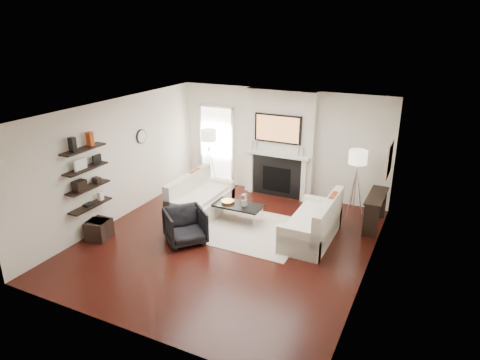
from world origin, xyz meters
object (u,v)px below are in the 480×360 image
at_px(lamp_right_shade, 358,157).
at_px(lamp_left_shade, 209,135).
at_px(loveseat_left_base, 201,206).
at_px(ottoman_near, 100,228).
at_px(coffee_table, 238,205).
at_px(loveseat_right_base, 311,230).
at_px(armchair, 185,225).

bearing_deg(lamp_right_shade, lamp_left_shade, 176.48).
distance_m(loveseat_left_base, lamp_right_shade, 3.70).
bearing_deg(lamp_left_shade, loveseat_left_base, -66.82).
height_order(loveseat_left_base, ottoman_near, loveseat_left_base).
distance_m(coffee_table, ottoman_near, 2.96).
relative_size(lamp_left_shade, lamp_right_shade, 1.00).
height_order(lamp_left_shade, ottoman_near, lamp_left_shade).
bearing_deg(loveseat_right_base, armchair, -151.41).
bearing_deg(coffee_table, ottoman_near, -139.81).
distance_m(lamp_left_shade, lamp_right_shade, 3.91).
relative_size(coffee_table, lamp_left_shade, 2.75).
distance_m(coffee_table, lamp_right_shade, 2.85).
height_order(armchair, lamp_right_shade, lamp_right_shade).
bearing_deg(armchair, loveseat_left_base, 58.16).
distance_m(loveseat_left_base, loveseat_right_base, 2.66).
bearing_deg(ottoman_near, loveseat_right_base, 24.90).
height_order(loveseat_right_base, ottoman_near, loveseat_right_base).
height_order(loveseat_left_base, armchair, armchair).
relative_size(armchair, lamp_right_shade, 1.94).
height_order(armchair, ottoman_near, armchair).
bearing_deg(lamp_right_shade, loveseat_left_base, -157.05).
relative_size(coffee_table, ottoman_near, 2.75).
bearing_deg(lamp_right_shade, ottoman_near, -144.10).
bearing_deg(coffee_table, lamp_right_shade, 31.11).
relative_size(loveseat_left_base, coffee_table, 1.64).
distance_m(armchair, ottoman_near, 1.82).
relative_size(loveseat_left_base, armchair, 2.32).
xyz_separation_m(loveseat_left_base, armchair, (0.40, -1.30, 0.18)).
bearing_deg(ottoman_near, lamp_right_shade, 35.90).
height_order(coffee_table, ottoman_near, coffee_table).
height_order(coffee_table, lamp_right_shade, lamp_right_shade).
bearing_deg(ottoman_near, armchair, 19.66).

